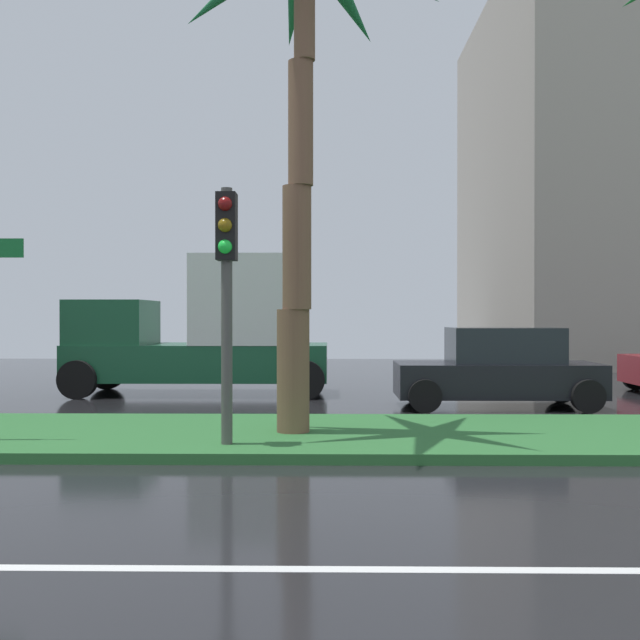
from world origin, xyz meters
The scene contains 6 objects.
ground_plane centered at (0.00, 9.00, -0.05)m, with size 90.00×42.00×0.10m, color black.
median_strip centered at (0.00, 8.00, 0.07)m, with size 85.50×4.00×0.15m, color #2D6B33.
palm_tree_centre_left centered at (4.44, 7.73, 6.69)m, with size 4.39×4.62×8.25m.
traffic_signal_median_right centered at (3.38, 6.75, 2.66)m, with size 0.28×0.43×3.64m.
box_truck_following centered at (1.63, 14.87, 1.55)m, with size 6.40×2.64×3.46m.
car_in_traffic_leading centered at (8.47, 12.24, 0.83)m, with size 4.30×2.02×1.72m.
Camera 1 is at (4.86, -3.77, 1.98)m, focal length 41.70 mm.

